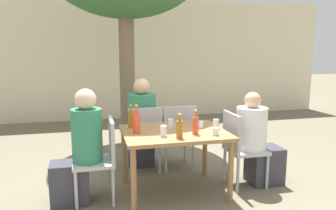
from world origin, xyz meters
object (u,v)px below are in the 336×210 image
object	(u,v)px
person_seated_0	(79,153)
drinking_glass_2	(163,131)
drinking_glass_3	(200,125)
patio_chair_2	(144,135)
person_seated_2	(141,127)
drinking_glass_4	(216,124)
dining_table_front	(174,139)
drinking_glass_0	(170,124)
patio_chair_0	(102,155)
amber_bottle_3	(179,129)
amber_bottle_0	(131,119)
person_seated_1	(257,143)
soda_bottle_1	(196,125)
patio_chair_1	(240,145)
patio_chair_3	(178,133)
soda_bottle_2	(136,122)
drinking_glass_1	(216,131)

from	to	relation	value
person_seated_0	drinking_glass_2	bearing A→B (deg)	77.60
drinking_glass_3	patio_chair_2	bearing A→B (deg)	132.05
person_seated_2	drinking_glass_4	distance (m)	1.19
dining_table_front	drinking_glass_0	distance (m)	0.18
patio_chair_0	person_seated_2	xyz separation A→B (m)	(0.58, 0.92, 0.06)
drinking_glass_0	drinking_glass_2	xyz separation A→B (m)	(-0.15, -0.30, -0.00)
amber_bottle_3	amber_bottle_0	bearing A→B (deg)	127.89
person_seated_1	soda_bottle_1	distance (m)	0.94
person_seated_2	soda_bottle_1	distance (m)	1.22
amber_bottle_3	drinking_glass_0	xyz separation A→B (m)	(0.00, 0.41, -0.04)
patio_chair_2	drinking_glass_2	xyz separation A→B (m)	(0.06, -0.89, 0.28)
drinking_glass_0	patio_chair_1	bearing A→B (deg)	-7.09
person_seated_0	person_seated_2	size ratio (longest dim) A/B	0.98
patio_chair_3	drinking_glass_4	size ratio (longest dim) A/B	8.46
patio_chair_0	soda_bottle_2	bearing A→B (deg)	92.54
patio_chair_3	person_seated_0	distance (m)	1.46
drinking_glass_0	soda_bottle_2	bearing A→B (deg)	-168.01
patio_chair_0	patio_chair_2	distance (m)	0.91
person_seated_0	drinking_glass_0	distance (m)	1.06
amber_bottle_0	drinking_glass_4	distance (m)	1.00
person_seated_0	soda_bottle_1	size ratio (longest dim) A/B	4.64
soda_bottle_1	amber_bottle_3	xyz separation A→B (m)	(-0.21, -0.12, -0.00)
drinking_glass_3	patio_chair_3	bearing A→B (deg)	98.92
drinking_glass_3	amber_bottle_3	bearing A→B (deg)	-133.72
soda_bottle_2	soda_bottle_1	bearing A→B (deg)	-18.44
drinking_glass_2	amber_bottle_0	bearing A→B (deg)	122.95
patio_chair_3	person_seated_0	size ratio (longest dim) A/B	0.73
drinking_glass_0	drinking_glass_3	xyz separation A→B (m)	(0.35, -0.04, -0.02)
soda_bottle_1	drinking_glass_1	size ratio (longest dim) A/B	3.28
dining_table_front	person_seated_1	bearing A→B (deg)	-0.00
patio_chair_3	drinking_glass_2	world-z (taller)	patio_chair_3
drinking_glass_2	drinking_glass_3	size ratio (longest dim) A/B	1.41
patio_chair_0	person_seated_0	xyz separation A→B (m)	(-0.23, -0.00, 0.05)
drinking_glass_2	person_seated_1	bearing A→B (deg)	8.98
patio_chair_1	patio_chair_3	bearing A→B (deg)	40.01
soda_bottle_1	drinking_glass_2	xyz separation A→B (m)	(-0.36, -0.00, -0.05)
person_seated_0	drinking_glass_4	distance (m)	1.57
patio_chair_1	drinking_glass_2	xyz separation A→B (m)	(-0.99, -0.19, 0.28)
patio_chair_0	drinking_glass_3	xyz separation A→B (m)	(1.15, 0.07, 0.26)
person_seated_0	drinking_glass_2	size ratio (longest dim) A/B	10.61
patio_chair_2	person_seated_2	bearing A→B (deg)	-90.00
patio_chair_1	amber_bottle_3	world-z (taller)	amber_bottle_3
person_seated_0	drinking_glass_3	xyz separation A→B (m)	(1.38, 0.07, 0.22)
soda_bottle_1	drinking_glass_0	xyz separation A→B (m)	(-0.21, 0.29, -0.04)
patio_chair_2	drinking_glass_3	distance (m)	0.89
drinking_glass_3	drinking_glass_0	bearing A→B (deg)	173.97
patio_chair_2	person_seated_1	world-z (taller)	person_seated_1
drinking_glass_2	drinking_glass_4	bearing A→B (deg)	16.84
patio_chair_1	soda_bottle_2	bearing A→B (deg)	89.21
patio_chair_0	drinking_glass_4	size ratio (longest dim) A/B	8.46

